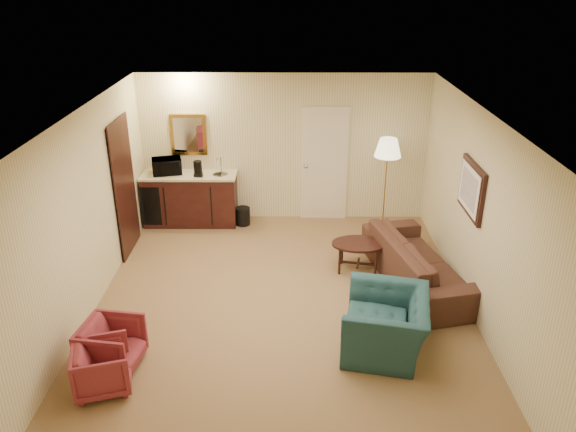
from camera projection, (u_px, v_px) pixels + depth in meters
name	position (u px, v px, depth m)	size (l,w,h in m)	color
ground	(282.00, 307.00, 7.56)	(6.00, 6.00, 0.00)	#906C49
room_walls	(275.00, 167.00, 7.57)	(5.02, 6.01, 2.61)	beige
wetbar_cabinet	(191.00, 199.00, 9.87)	(1.64, 0.58, 0.92)	#351611
sofa	(420.00, 255.00, 7.97)	(2.31, 0.67, 0.90)	black
teal_armchair	(387.00, 315.00, 6.54)	(1.09, 0.71, 0.95)	#1B3F45
rose_chair_near	(112.00, 343.00, 6.31)	(0.61, 0.57, 0.63)	maroon
rose_chair_far	(102.00, 365.00, 5.99)	(0.57, 0.54, 0.59)	maroon
coffee_table	(359.00, 257.00, 8.37)	(0.81, 0.55, 0.47)	black
floor_lamp	(385.00, 186.00, 9.41)	(0.44, 0.44, 1.66)	#B3863B
waste_bin	(243.00, 216.00, 9.92)	(0.25, 0.25, 0.32)	black
microwave	(167.00, 164.00, 9.64)	(0.49, 0.27, 0.33)	black
coffee_maker	(198.00, 169.00, 9.54)	(0.14, 0.14, 0.27)	black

